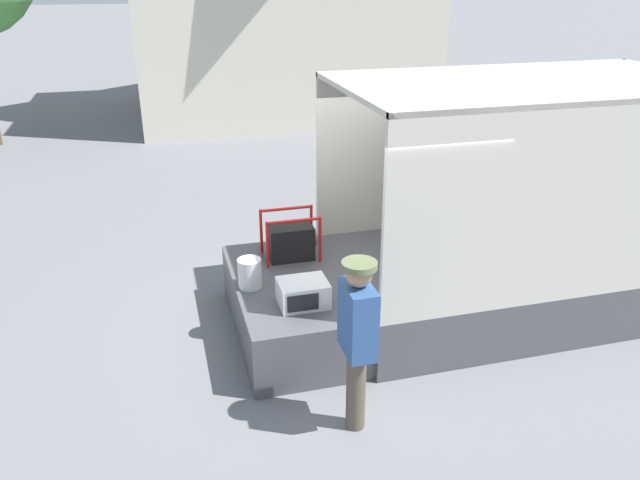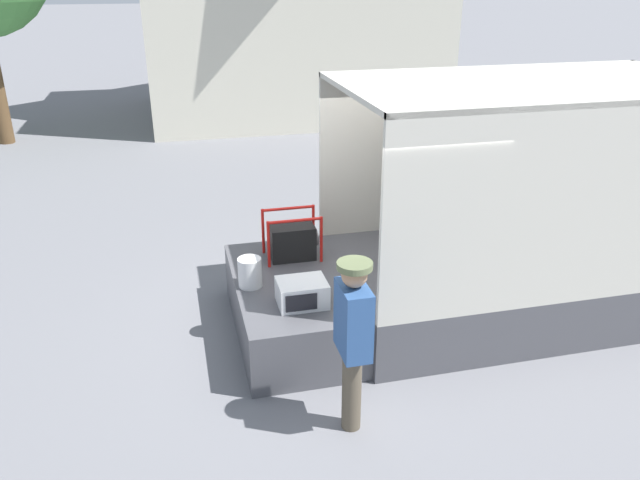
% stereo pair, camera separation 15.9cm
% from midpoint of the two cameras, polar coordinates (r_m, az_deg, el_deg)
% --- Properties ---
extents(ground_plane, '(160.00, 160.00, 0.00)m').
position_cam_midpoint_polar(ground_plane, '(7.60, 1.45, -7.70)').
color(ground_plane, slate).
extents(box_truck, '(6.51, 2.44, 2.81)m').
position_cam_midpoint_polar(box_truck, '(9.07, 26.63, 1.96)').
color(box_truck, '#B2B2B7').
rests_on(box_truck, ground).
extents(tailgate_deck, '(1.27, 2.32, 0.68)m').
position_cam_midpoint_polar(tailgate_deck, '(7.30, -3.33, -6.07)').
color(tailgate_deck, '#4C4C51').
rests_on(tailgate_deck, ground).
extents(microwave, '(0.52, 0.42, 0.27)m').
position_cam_midpoint_polar(microwave, '(6.57, -2.25, -4.87)').
color(microwave, white).
rests_on(microwave, tailgate_deck).
extents(portable_generator, '(0.67, 0.45, 0.58)m').
position_cam_midpoint_polar(portable_generator, '(7.60, -3.20, -0.07)').
color(portable_generator, black).
rests_on(portable_generator, tailgate_deck).
extents(orange_bucket, '(0.26, 0.26, 0.34)m').
position_cam_midpoint_polar(orange_bucket, '(6.96, -7.09, -3.04)').
color(orange_bucket, silver).
rests_on(orange_bucket, tailgate_deck).
extents(worker_person, '(0.31, 0.44, 1.70)m').
position_cam_midpoint_polar(worker_person, '(5.51, 2.62, -8.22)').
color(worker_person, brown).
rests_on(worker_person, ground).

